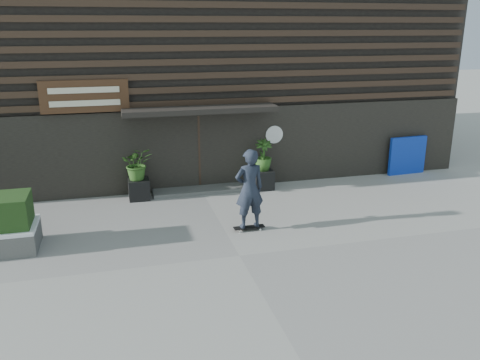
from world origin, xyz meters
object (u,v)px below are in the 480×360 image
object	(u,v)px
planter_pot_left	(139,189)
skateboarder	(249,189)
blue_tarp	(407,155)
planter_pot_right	(263,179)

from	to	relation	value
planter_pot_left	skateboarder	bearing A→B (deg)	-50.96
blue_tarp	skateboarder	size ratio (longest dim) A/B	0.66
planter_pot_right	blue_tarp	world-z (taller)	blue_tarp
planter_pot_right	planter_pot_left	bearing A→B (deg)	180.00
planter_pot_left	blue_tarp	bearing A→B (deg)	1.90
planter_pot_left	planter_pot_right	xyz separation A→B (m)	(3.80, 0.00, 0.00)
planter_pot_left	blue_tarp	world-z (taller)	blue_tarp
planter_pot_right	skateboarder	world-z (taller)	skateboarder
planter_pot_right	skateboarder	distance (m)	3.43
planter_pot_right	blue_tarp	xyz separation A→B (m)	(5.24, 0.30, 0.35)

